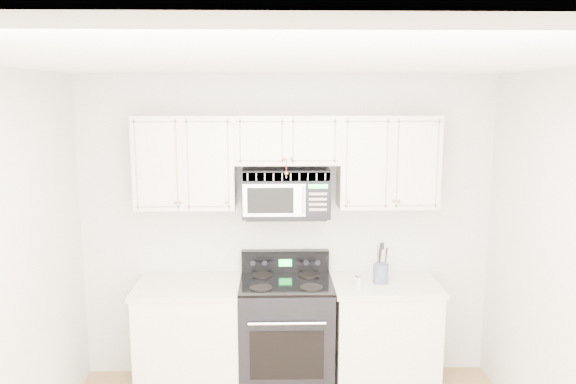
{
  "coord_description": "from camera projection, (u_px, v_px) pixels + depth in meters",
  "views": [
    {
      "loc": [
        -0.11,
        -2.93,
        2.43
      ],
      "look_at": [
        0.0,
        1.3,
        1.7
      ],
      "focal_mm": 35.0,
      "sensor_mm": 36.0,
      "label": 1
    }
  ],
  "objects": [
    {
      "name": "upper_cabinets",
      "position": [
        287.0,
        157.0,
        4.54
      ],
      "size": [
        2.44,
        0.37,
        0.75
      ],
      "color": "beige",
      "rests_on": "ground"
    },
    {
      "name": "base_cabinet_left",
      "position": [
        191.0,
        341.0,
        4.63
      ],
      "size": [
        0.86,
        0.65,
        0.92
      ],
      "color": "beige",
      "rests_on": "ground"
    },
    {
      "name": "range",
      "position": [
        286.0,
        333.0,
        4.64
      ],
      "size": [
        0.75,
        0.68,
        1.12
      ],
      "color": "black",
      "rests_on": "ground"
    },
    {
      "name": "utensil_crock",
      "position": [
        381.0,
        272.0,
        4.56
      ],
      "size": [
        0.13,
        0.13,
        0.33
      ],
      "color": "#424B70",
      "rests_on": "base_cabinet_right"
    },
    {
      "name": "base_cabinet_right",
      "position": [
        383.0,
        339.0,
        4.67
      ],
      "size": [
        0.86,
        0.65,
        0.92
      ],
      "color": "beige",
      "rests_on": "ground"
    },
    {
      "name": "shaker_pepper",
      "position": [
        359.0,
        281.0,
        4.46
      ],
      "size": [
        0.04,
        0.04,
        0.09
      ],
      "color": "silver",
      "rests_on": "base_cabinet_right"
    },
    {
      "name": "microwave",
      "position": [
        286.0,
        192.0,
        4.57
      ],
      "size": [
        0.71,
        0.4,
        0.39
      ],
      "color": "black",
      "rests_on": "ground"
    },
    {
      "name": "shaker_salt",
      "position": [
        357.0,
        280.0,
        4.49
      ],
      "size": [
        0.04,
        0.04,
        0.09
      ],
      "color": "silver",
      "rests_on": "base_cabinet_right"
    },
    {
      "name": "room",
      "position": [
        294.0,
        303.0,
        3.09
      ],
      "size": [
        3.51,
        3.51,
        2.61
      ],
      "color": "#A38348",
      "rests_on": "ground"
    }
  ]
}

